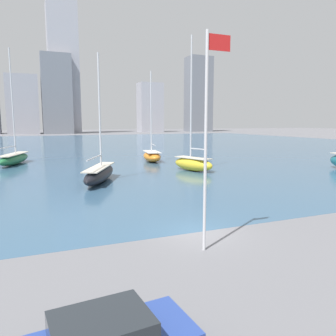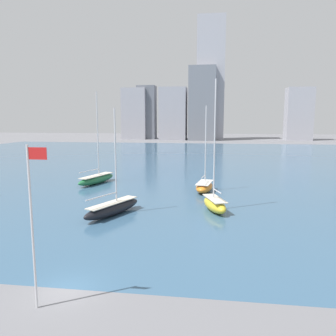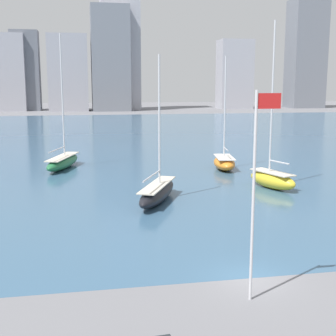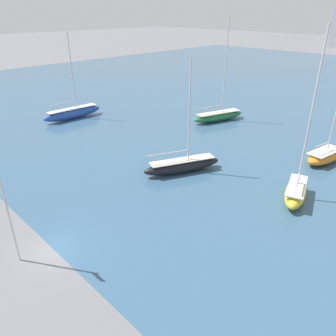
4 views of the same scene
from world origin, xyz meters
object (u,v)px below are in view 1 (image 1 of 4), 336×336
flag_pole (207,134)px  sailboat_black (100,173)px  sailboat_orange (152,156)px  sailboat_green (14,158)px  sailboat_yellow (193,162)px

flag_pole → sailboat_black: bearing=94.0°
flag_pole → sailboat_orange: 35.67m
sailboat_black → sailboat_green: 20.64m
flag_pole → sailboat_green: size_ratio=0.62×
sailboat_yellow → sailboat_black: (-12.20, -3.35, -0.14)m
flag_pole → sailboat_green: (-10.21, 38.41, -4.58)m
sailboat_orange → sailboat_black: bearing=-117.7°
flag_pole → sailboat_black: size_ratio=0.78×
flag_pole → sailboat_yellow: sailboat_yellow is taller
sailboat_yellow → sailboat_black: sailboat_yellow is taller
sailboat_yellow → sailboat_orange: sailboat_yellow is taller
flag_pole → sailboat_black: 20.32m
sailboat_black → sailboat_yellow: bearing=39.7°
sailboat_orange → sailboat_green: sailboat_green is taller
sailboat_black → sailboat_green: sailboat_green is taller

